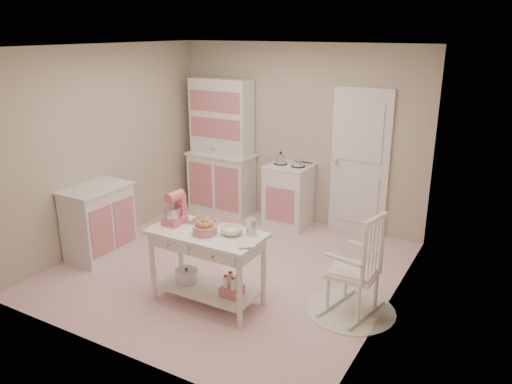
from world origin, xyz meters
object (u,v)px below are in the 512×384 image
(base_cabinet, at_px, (99,222))
(bread_basket, at_px, (205,230))
(stand_mixer, at_px, (174,209))
(stove, at_px, (289,195))
(work_table, at_px, (207,267))
(rocking_chair, at_px, (354,263))
(hutch, at_px, (221,147))

(base_cabinet, xyz_separation_m, bread_basket, (1.86, -0.31, 0.39))
(bread_basket, bearing_deg, base_cabinet, 170.69)
(stand_mixer, bearing_deg, stove, 85.56)
(work_table, xyz_separation_m, stand_mixer, (-0.42, 0.02, 0.57))
(rocking_chair, distance_m, stand_mixer, 1.94)
(hutch, relative_size, work_table, 1.73)
(rocking_chair, distance_m, work_table, 1.51)
(base_cabinet, relative_size, rocking_chair, 0.84)
(base_cabinet, height_order, stand_mixer, stand_mixer)
(stove, relative_size, work_table, 0.77)
(work_table, bearing_deg, hutch, 120.27)
(stove, bearing_deg, stand_mixer, -95.03)
(base_cabinet, distance_m, rocking_chair, 3.25)
(work_table, bearing_deg, rocking_chair, 21.68)
(rocking_chair, height_order, bread_basket, rocking_chair)
(work_table, bearing_deg, base_cabinet, 172.11)
(stove, bearing_deg, bread_basket, -84.50)
(rocking_chair, relative_size, work_table, 0.92)
(stove, height_order, base_cabinet, same)
(hutch, xyz_separation_m, work_table, (1.41, -2.42, -0.64))
(bread_basket, bearing_deg, hutch, 120.11)
(base_cabinet, relative_size, bread_basket, 3.68)
(rocking_chair, bearing_deg, hutch, 158.98)
(stove, height_order, work_table, stove)
(hutch, distance_m, stove, 1.33)
(base_cabinet, xyz_separation_m, rocking_chair, (3.24, 0.30, 0.09))
(stand_mixer, distance_m, bread_basket, 0.46)
(base_cabinet, bearing_deg, bread_basket, -9.31)
(hutch, xyz_separation_m, stove, (1.20, -0.05, -0.58))
(hutch, relative_size, rocking_chair, 1.89)
(stand_mixer, bearing_deg, bread_basket, -8.44)
(stove, distance_m, rocking_chair, 2.43)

